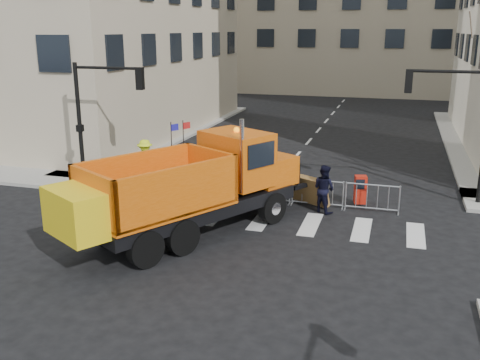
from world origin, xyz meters
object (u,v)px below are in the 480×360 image
(plow_truck, at_px, (188,186))
(cop_b, at_px, (324,189))
(cop_a, at_px, (253,182))
(cop_c, at_px, (261,184))
(newspaper_box, at_px, (360,190))
(worker, at_px, (145,160))

(plow_truck, height_order, cop_b, plow_truck)
(cop_a, bearing_deg, cop_c, -178.67)
(cop_b, relative_size, newspaper_box, 1.68)
(cop_a, height_order, cop_c, cop_a)
(cop_a, bearing_deg, cop_b, -178.67)
(plow_truck, relative_size, worker, 5.40)
(plow_truck, bearing_deg, newspaper_box, -18.15)
(plow_truck, relative_size, cop_c, 5.65)
(cop_b, bearing_deg, worker, 21.91)
(cop_b, bearing_deg, newspaper_box, -108.40)
(plow_truck, distance_m, newspaper_box, 7.20)
(cop_c, distance_m, worker, 5.95)
(newspaper_box, bearing_deg, worker, 164.03)
(plow_truck, height_order, cop_a, plow_truck)
(cop_b, distance_m, newspaper_box, 1.67)
(newspaper_box, bearing_deg, plow_truck, -151.04)
(cop_a, distance_m, newspaper_box, 4.20)
(worker, relative_size, newspaper_box, 1.71)
(cop_a, bearing_deg, worker, -14.60)
(cop_a, relative_size, cop_b, 1.02)
(plow_truck, distance_m, cop_c, 4.12)
(worker, bearing_deg, cop_b, -16.65)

